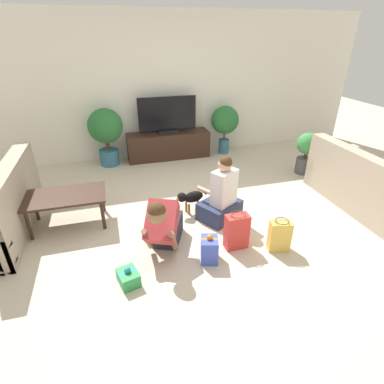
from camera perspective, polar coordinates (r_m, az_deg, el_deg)
name	(u,v)px	position (r m, az deg, el deg)	size (l,w,h in m)	color
ground_plane	(195,221)	(4.00, 0.65, -5.55)	(16.00, 16.00, 0.00)	beige
wall_back	(156,88)	(5.97, -6.81, 19.08)	(8.40, 0.06, 2.60)	white
sofa_right	(369,188)	(4.85, 30.60, 0.62)	(0.83, 1.85, 0.84)	tan
coffee_table	(65,199)	(4.07, -22.96, -1.15)	(0.97, 0.57, 0.43)	#382319
tv_console	(169,145)	(5.98, -4.49, 8.87)	(1.59, 0.41, 0.51)	#382319
tv	(167,117)	(5.82, -4.70, 14.05)	(1.10, 0.20, 0.68)	black
potted_plant_back_right	(225,122)	(6.13, 6.28, 13.14)	(0.55, 0.55, 0.96)	#336B84
potted_plant_back_left	(106,130)	(5.71, -16.09, 11.23)	(0.62, 0.62, 1.05)	#336B84
potted_plant_corner_right	(306,151)	(5.58, 20.96, 7.38)	(0.37, 0.37, 0.72)	#4C4C51
person_kneeling	(164,224)	(3.35, -5.38, -6.16)	(0.58, 0.79, 0.76)	#23232D
person_sitting	(221,197)	(3.92, 5.60, -1.03)	(0.65, 0.62, 0.90)	#283351
dog	(191,198)	(4.08, -0.29, -1.09)	(0.46, 0.20, 0.33)	black
gift_box_a	(209,249)	(3.30, 3.31, -10.86)	(0.23, 0.25, 0.34)	#3D51BC
gift_box_b	(128,277)	(3.14, -12.03, -15.61)	(0.24, 0.27, 0.20)	#2D934C
gift_bag_a	(237,231)	(3.47, 8.51, -7.40)	(0.27, 0.17, 0.45)	red
gift_bag_b	(280,236)	(3.55, 16.34, -8.00)	(0.26, 0.18, 0.39)	#E5B74C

